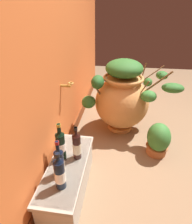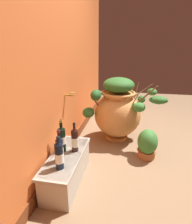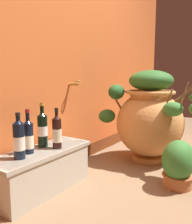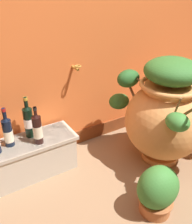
{
  "view_description": "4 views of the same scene",
  "coord_description": "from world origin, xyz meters",
  "px_view_note": "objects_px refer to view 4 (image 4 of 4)",
  "views": [
    {
      "loc": [
        -1.6,
        0.53,
        1.43
      ],
      "look_at": [
        0.05,
        0.77,
        0.49
      ],
      "focal_mm": 30.16,
      "sensor_mm": 36.0,
      "label": 1
    },
    {
      "loc": [
        -2.09,
        0.32,
        1.35
      ],
      "look_at": [
        -0.01,
        0.72,
        0.6
      ],
      "focal_mm": 30.91,
      "sensor_mm": 36.0,
      "label": 2
    },
    {
      "loc": [
        -1.68,
        -0.34,
        0.84
      ],
      "look_at": [
        0.01,
        0.8,
        0.54
      ],
      "focal_mm": 37.46,
      "sensor_mm": 36.0,
      "label": 3
    },
    {
      "loc": [
        -0.88,
        -0.7,
        1.41
      ],
      "look_at": [
        0.06,
        0.83,
        0.46
      ],
      "focal_mm": 39.31,
      "sensor_mm": 36.0,
      "label": 4
    }
  ],
  "objects_px": {
    "wine_bottle_back": "(28,120)",
    "wine_bottle_left": "(37,128)",
    "terracotta_urn": "(166,114)",
    "wine_bottle_middle": "(8,131)",
    "potted_shrub": "(157,191)"
  },
  "relations": [
    {
      "from": "wine_bottle_left",
      "to": "wine_bottle_back",
      "type": "xyz_separation_m",
      "value": [
        -0.02,
        0.13,
        0.02
      ]
    },
    {
      "from": "wine_bottle_left",
      "to": "wine_bottle_back",
      "type": "bearing_deg",
      "value": 100.92
    },
    {
      "from": "wine_bottle_left",
      "to": "wine_bottle_middle",
      "type": "distance_m",
      "value": 0.21
    },
    {
      "from": "wine_bottle_left",
      "to": "terracotta_urn",
      "type": "bearing_deg",
      "value": -19.7
    },
    {
      "from": "wine_bottle_middle",
      "to": "potted_shrub",
      "type": "bearing_deg",
      "value": -49.45
    },
    {
      "from": "terracotta_urn",
      "to": "potted_shrub",
      "type": "height_order",
      "value": "terracotta_urn"
    },
    {
      "from": "wine_bottle_left",
      "to": "potted_shrub",
      "type": "xyz_separation_m",
      "value": [
        0.52,
        -0.76,
        -0.26
      ]
    },
    {
      "from": "wine_bottle_left",
      "to": "wine_bottle_back",
      "type": "distance_m",
      "value": 0.13
    },
    {
      "from": "wine_bottle_middle",
      "to": "potted_shrub",
      "type": "height_order",
      "value": "wine_bottle_middle"
    },
    {
      "from": "wine_bottle_back",
      "to": "wine_bottle_left",
      "type": "bearing_deg",
      "value": -79.08
    },
    {
      "from": "wine_bottle_middle",
      "to": "terracotta_urn",
      "type": "bearing_deg",
      "value": -20.26
    },
    {
      "from": "wine_bottle_back",
      "to": "wine_bottle_middle",
      "type": "bearing_deg",
      "value": -166.02
    },
    {
      "from": "terracotta_urn",
      "to": "wine_bottle_back",
      "type": "bearing_deg",
      "value": 154.55
    },
    {
      "from": "terracotta_urn",
      "to": "wine_bottle_middle",
      "type": "xyz_separation_m",
      "value": [
        -1.18,
        0.43,
        -0.01
      ]
    },
    {
      "from": "wine_bottle_left",
      "to": "wine_bottle_middle",
      "type": "bearing_deg",
      "value": 157.08
    }
  ]
}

